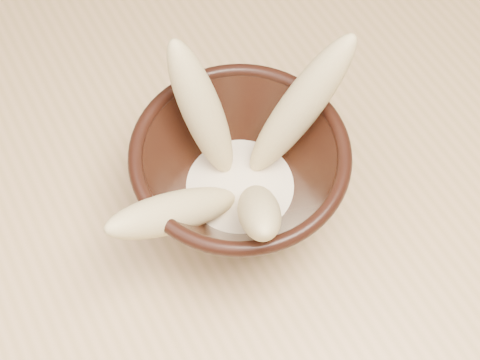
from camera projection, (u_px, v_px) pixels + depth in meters
name	position (u px, v px, depth m)	size (l,w,h in m)	color
table	(429.00, 148.00, 0.73)	(1.20, 0.80, 0.75)	tan
bowl	(240.00, 175.00, 0.56)	(0.18, 0.18, 0.10)	black
milk_puddle	(240.00, 189.00, 0.58)	(0.10, 0.10, 0.01)	#FFEDCD
banana_upright	(202.00, 110.00, 0.54)	(0.03, 0.03, 0.14)	#DBBD81
banana_left	(175.00, 212.00, 0.52)	(0.03, 0.03, 0.14)	#DBBD81
banana_right	(299.00, 108.00, 0.53)	(0.03, 0.03, 0.15)	#DBBD81
banana_front	(259.00, 211.00, 0.51)	(0.03, 0.03, 0.12)	#DBBD81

